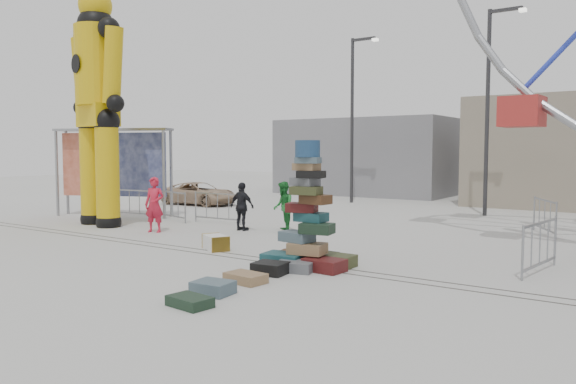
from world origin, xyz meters
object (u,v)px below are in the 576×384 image
Objects in this scene: barricade_wheel_front at (540,247)px; suitcase_tower at (308,232)px; crash_test_dummy at (98,98)px; pedestrian_red at (154,205)px; lamp_post_right at (490,101)px; steamer_trunk at (216,243)px; lamp_post_left at (354,111)px; barricade_wheel_back at (545,217)px; parked_suv at (199,194)px; pedestrian_green at (283,206)px; barricade_dummy_a at (129,203)px; barricade_dummy_b at (171,206)px; banner_scaffold at (113,151)px; barricade_dummy_c at (217,208)px; pedestrian_black at (242,206)px.

suitcase_tower is at bearing 125.29° from barricade_wheel_front.
pedestrian_red is at bearing 10.18° from crash_test_dummy.
steamer_trunk is at bearing -107.50° from lamp_post_right.
barricade_wheel_back is (9.80, -6.14, -3.93)m from lamp_post_left.
pedestrian_green is at bearing -122.94° from parked_suv.
crash_test_dummy is 4.10× the size of barricade_dummy_a.
barricade_dummy_b is 2.95m from pedestrian_red.
pedestrian_red is at bearing -90.32° from pedestrian_green.
barricade_wheel_back is (13.00, 6.30, -3.77)m from crash_test_dummy.
lamp_post_right is at bearing 30.13° from barricade_dummy_a.
lamp_post_left is at bearing 41.51° from banner_scaffold.
suitcase_tower is (6.40, -14.26, -3.70)m from lamp_post_left.
barricade_dummy_a is at bearing -125.05° from pedestrian_green.
barricade_dummy_c is 7.10m from parked_suv.
pedestrian_black is (4.83, 1.76, -3.55)m from crash_test_dummy.
suitcase_tower is at bearing -34.32° from pedestrian_red.
barricade_dummy_c is 2.76m from pedestrian_red.
pedestrian_black is at bearing -130.01° from parked_suv.
parked_suv is at bearing 163.82° from steamer_trunk.
banner_scaffold is at bearing 175.52° from barricade_dummy_a.
banner_scaffold is 1.22× the size of parked_suv.
suitcase_tower reaches higher than pedestrian_red.
suitcase_tower is at bearing 143.15° from pedestrian_black.
lamp_post_right is at bearing 57.42° from crash_test_dummy.
pedestrian_black is at bearing 7.00° from barricade_dummy_b.
lamp_post_right is at bearing 44.17° from barricade_dummy_c.
pedestrian_black is (6.67, -0.29, -1.79)m from banner_scaffold.
suitcase_tower reaches higher than barricade_wheel_back.
lamp_post_right reaches higher than barricade_wheel_front.
suitcase_tower is (-0.60, -12.26, -3.70)m from lamp_post_right.
barricade_dummy_b and barricade_wheel_back have the same top height.
suitcase_tower reaches higher than barricade_dummy_b.
crash_test_dummy is 4.10× the size of barricade_dummy_c.
lamp_post_left is at bearing 131.84° from steamer_trunk.
barricade_wheel_front is 8.14m from pedestrian_green.
lamp_post_right is 13.10m from steamer_trunk.
pedestrian_black is (-9.09, 1.32, 0.23)m from barricade_wheel_front.
barricade_dummy_a is 5.83m from pedestrian_black.
steamer_trunk is at bearing -44.93° from banner_scaffold.
barricade_dummy_c is at bearing -15.43° from banner_scaffold.
barricade_dummy_c is at bearing 142.47° from suitcase_tower.
suitcase_tower reaches higher than barricade_dummy_a.
lamp_post_left reaches higher than pedestrian_black.
parked_suv is at bearing 97.79° from barricade_dummy_a.
banner_scaffold is 2.33× the size of barricade_wheel_back.
suitcase_tower reaches higher than barricade_wheel_front.
barricade_wheel_front is at bearing 13.54° from crash_test_dummy.
pedestrian_red is at bearing -47.31° from banner_scaffold.
banner_scaffold is 2.33× the size of barricade_dummy_c.
suitcase_tower reaches higher than pedestrian_black.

